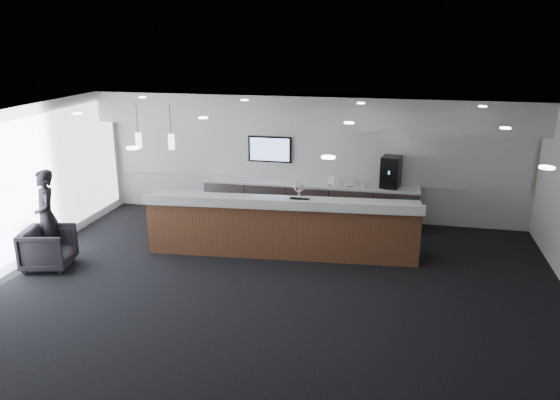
% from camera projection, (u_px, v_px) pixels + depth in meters
% --- Properties ---
extents(ground, '(10.00, 10.00, 0.00)m').
position_uv_depth(ground, '(275.00, 288.00, 9.62)').
color(ground, black).
rests_on(ground, ground).
extents(ceiling, '(10.00, 8.00, 0.02)m').
position_uv_depth(ceiling, '(274.00, 118.00, 8.73)').
color(ceiling, black).
rests_on(ceiling, back_wall).
extents(back_wall, '(10.00, 0.02, 3.00)m').
position_uv_depth(back_wall, '(312.00, 156.00, 12.91)').
color(back_wall, silver).
rests_on(back_wall, ground).
extents(left_wall, '(0.02, 8.00, 3.00)m').
position_uv_depth(left_wall, '(14.00, 190.00, 10.19)').
color(left_wall, silver).
rests_on(left_wall, ground).
extents(soffit_bulkhead, '(10.00, 0.90, 0.70)m').
position_uv_depth(soffit_bulkhead, '(310.00, 110.00, 12.15)').
color(soffit_bulkhead, silver).
rests_on(soffit_bulkhead, back_wall).
extents(alcove_panel, '(9.80, 0.06, 1.40)m').
position_uv_depth(alcove_panel, '(312.00, 153.00, 12.85)').
color(alcove_panel, silver).
rests_on(alcove_panel, back_wall).
extents(window_blinds_wall, '(0.04, 7.36, 2.55)m').
position_uv_depth(window_blinds_wall, '(16.00, 190.00, 10.18)').
color(window_blinds_wall, white).
rests_on(window_blinds_wall, left_wall).
extents(back_credenza, '(5.06, 0.66, 0.95)m').
position_uv_depth(back_credenza, '(309.00, 202.00, 12.88)').
color(back_credenza, gray).
rests_on(back_credenza, ground).
extents(wall_tv, '(1.05, 0.08, 0.62)m').
position_uv_depth(wall_tv, '(270.00, 149.00, 12.98)').
color(wall_tv, black).
rests_on(wall_tv, back_wall).
extents(pendant_left, '(0.12, 0.12, 0.30)m').
position_uv_depth(pendant_left, '(159.00, 148.00, 10.19)').
color(pendant_left, '#FFEDC6').
rests_on(pendant_left, ceiling).
extents(pendant_right, '(0.12, 0.12, 0.30)m').
position_uv_depth(pendant_right, '(124.00, 146.00, 10.33)').
color(pendant_right, '#FFEDC6').
rests_on(pendant_right, ceiling).
extents(ceiling_can_lights, '(7.00, 5.00, 0.02)m').
position_uv_depth(ceiling_can_lights, '(274.00, 120.00, 8.74)').
color(ceiling_can_lights, silver).
rests_on(ceiling_can_lights, ceiling).
extents(service_counter, '(5.52, 1.33, 1.49)m').
position_uv_depth(service_counter, '(282.00, 227.00, 10.97)').
color(service_counter, '#53321B').
rests_on(service_counter, ground).
extents(coffee_machine, '(0.48, 0.57, 0.71)m').
position_uv_depth(coffee_machine, '(391.00, 172.00, 12.28)').
color(coffee_machine, black).
rests_on(coffee_machine, back_credenza).
extents(info_sign_left, '(0.15, 0.06, 0.21)m').
position_uv_depth(info_sign_left, '(331.00, 181.00, 12.53)').
color(info_sign_left, white).
rests_on(info_sign_left, back_credenza).
extents(info_sign_right, '(0.18, 0.05, 0.24)m').
position_uv_depth(info_sign_right, '(350.00, 182.00, 12.39)').
color(info_sign_right, white).
rests_on(info_sign_right, back_credenza).
extents(armchair, '(1.04, 1.02, 0.79)m').
position_uv_depth(armchair, '(48.00, 248.00, 10.35)').
color(armchair, black).
rests_on(armchair, ground).
extents(lounge_guest, '(0.78, 0.79, 1.82)m').
position_uv_depth(lounge_guest, '(47.00, 216.00, 10.56)').
color(lounge_guest, black).
rests_on(lounge_guest, ground).
extents(cup_0, '(0.09, 0.09, 0.08)m').
position_uv_depth(cup_0, '(364.00, 185.00, 12.41)').
color(cup_0, white).
rests_on(cup_0, back_credenza).
extents(cup_1, '(0.12, 0.12, 0.08)m').
position_uv_depth(cup_1, '(357.00, 185.00, 12.44)').
color(cup_1, white).
rests_on(cup_1, back_credenza).
extents(cup_2, '(0.11, 0.11, 0.08)m').
position_uv_depth(cup_2, '(351.00, 184.00, 12.46)').
color(cup_2, white).
rests_on(cup_2, back_credenza).
extents(cup_3, '(0.11, 0.11, 0.08)m').
position_uv_depth(cup_3, '(345.00, 184.00, 12.49)').
color(cup_3, white).
rests_on(cup_3, back_credenza).
extents(cup_4, '(0.12, 0.12, 0.08)m').
position_uv_depth(cup_4, '(339.00, 183.00, 12.52)').
color(cup_4, white).
rests_on(cup_4, back_credenza).
extents(cup_5, '(0.10, 0.10, 0.08)m').
position_uv_depth(cup_5, '(333.00, 183.00, 12.55)').
color(cup_5, white).
rests_on(cup_5, back_credenza).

